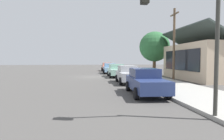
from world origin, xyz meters
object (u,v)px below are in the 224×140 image
Objects in this scene: car_coral at (107,67)px; utility_pole_wooden at (174,43)px; fire_hydrant_red at (144,78)px; traffic_light_main at (189,19)px; car_skyblue at (110,68)px; car_seafoam at (117,70)px; car_silver at (128,74)px; car_navy at (145,81)px; shade_tree at (154,47)px.

utility_pole_wooden is (17.13, 5.33, 3.11)m from car_coral.
utility_pole_wooden reaches higher than fire_hydrant_red.
utility_pole_wooden is at bearing 156.65° from traffic_light_main.
car_coral is at bearing 179.94° from car_skyblue.
car_seafoam is 1.04× the size of car_silver.
traffic_light_main reaches higher than car_silver.
car_coral is at bearing -179.46° from car_seafoam.
car_silver is 5.82m from car_navy.
fire_hydrant_red is (19.69, 1.33, -0.32)m from car_coral.
car_silver is 0.61× the size of utility_pole_wooden.
car_silver is 1.50m from fire_hydrant_red.
car_seafoam is (12.81, -0.14, 0.00)m from car_coral.
fire_hydrant_red is (0.48, 1.38, -0.32)m from car_silver.
utility_pole_wooden reaches higher than car_coral.
utility_pole_wooden is (10.55, 5.57, 3.11)m from car_skyblue.
shade_tree is at bearing 112.86° from car_seafoam.
car_skyblue is (6.58, -0.25, 0.00)m from car_coral.
car_coral is at bearing -176.14° from fire_hydrant_red.
traffic_light_main is (11.03, -0.28, 2.68)m from car_silver.
utility_pole_wooden is (-7.89, 5.52, 3.11)m from car_navy.
car_coral is 0.92× the size of car_navy.
fire_hydrant_red is at bearing 171.06° from traffic_light_main.
shade_tree is 0.81× the size of utility_pole_wooden.
car_skyblue is 1.02× the size of car_silver.
car_seafoam is 6.40m from car_silver.
shade_tree is 8.54× the size of fire_hydrant_red.
car_seafoam is at bearing -68.29° from shade_tree.
car_seafoam is 0.63× the size of utility_pole_wooden.
car_coral is at bearing 179.37° from traffic_light_main.
car_silver and car_navy have the same top height.
car_skyblue is at bearing -1.51° from car_coral.
car_navy reaches higher than fire_hydrant_red.
traffic_light_main reaches higher than car_skyblue.
car_skyblue is 0.76× the size of shade_tree.
traffic_light_main reaches higher than car_seafoam.
car_skyblue is at bearing -173.16° from fire_hydrant_red.
shade_tree is (10.54, 5.57, 3.14)m from car_coral.
car_seafoam is at bearing 3.08° from car_skyblue.
car_coral is 12.81m from car_seafoam.
car_skyblue and car_navy have the same top height.
fire_hydrant_red is at bearing -57.36° from utility_pole_wooden.
car_skyblue and car_seafoam have the same top height.
car_navy is 15.91m from shade_tree.
car_seafoam is 0.91× the size of traffic_light_main.
car_skyblue is 7.70m from shade_tree.
shade_tree is at bearing 161.63° from car_navy.
car_silver is 0.95× the size of car_navy.
traffic_light_main is 14.28m from utility_pole_wooden.
fire_hydrant_red is at bearing 8.92° from car_skyblue.
car_coral is 6.24× the size of fire_hydrant_red.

